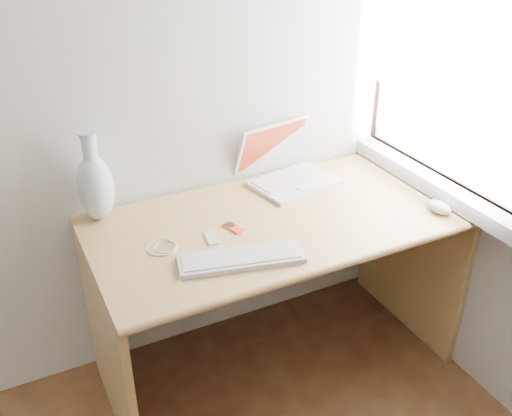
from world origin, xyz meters
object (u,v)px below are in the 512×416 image
laptop (289,169)px  vase (95,185)px  desk (268,253)px  external_keyboard (241,258)px

laptop → vase: bearing=166.8°
desk → vase: (-0.61, 0.20, 0.36)m
desk → external_keyboard: bearing=-131.1°
external_keyboard → desk: bearing=62.2°
desk → vase: size_ratio=4.13×
vase → laptop: bearing=-2.3°
laptop → external_keyboard: laptop is taller
laptop → vase: (-0.80, 0.03, 0.09)m
laptop → external_keyboard: (-0.44, -0.46, -0.04)m
vase → external_keyboard: bearing=-54.2°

